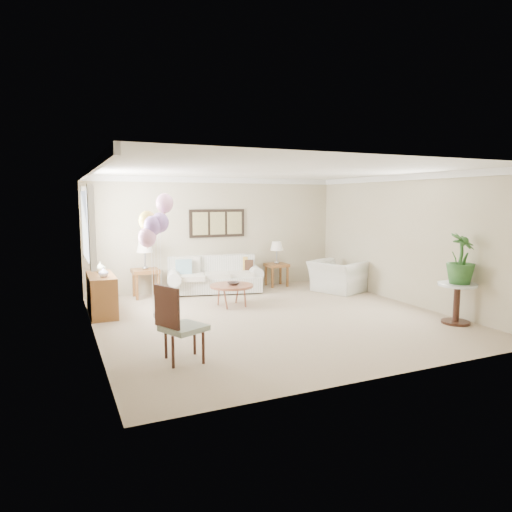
{
  "coord_description": "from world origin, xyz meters",
  "views": [
    {
      "loc": [
        -3.5,
        -7.14,
        2.1
      ],
      "look_at": [
        -0.06,
        0.6,
        1.05
      ],
      "focal_mm": 32.0,
      "sensor_mm": 36.0,
      "label": 1
    }
  ],
  "objects_px": {
    "armchair": "(337,276)",
    "balloon_cluster": "(154,222)",
    "coffee_table": "(232,286)",
    "accent_chair": "(178,323)",
    "sofa": "(215,278)"
  },
  "relations": [
    {
      "from": "armchair",
      "to": "balloon_cluster",
      "type": "distance_m",
      "value": 4.52
    },
    {
      "from": "coffee_table",
      "to": "armchair",
      "type": "distance_m",
      "value": 2.74
    },
    {
      "from": "coffee_table",
      "to": "accent_chair",
      "type": "relative_size",
      "value": 0.85
    },
    {
      "from": "armchair",
      "to": "accent_chair",
      "type": "bearing_deg",
      "value": 102.62
    },
    {
      "from": "armchair",
      "to": "balloon_cluster",
      "type": "height_order",
      "value": "balloon_cluster"
    },
    {
      "from": "accent_chair",
      "to": "balloon_cluster",
      "type": "bearing_deg",
      "value": 85.03
    },
    {
      "from": "sofa",
      "to": "coffee_table",
      "type": "xyz_separation_m",
      "value": [
        -0.16,
        -1.47,
        0.07
      ]
    },
    {
      "from": "sofa",
      "to": "balloon_cluster",
      "type": "height_order",
      "value": "balloon_cluster"
    },
    {
      "from": "sofa",
      "to": "coffee_table",
      "type": "height_order",
      "value": "sofa"
    },
    {
      "from": "balloon_cluster",
      "to": "sofa",
      "type": "bearing_deg",
      "value": 46.0
    },
    {
      "from": "armchair",
      "to": "accent_chair",
      "type": "relative_size",
      "value": 1.08
    },
    {
      "from": "armchair",
      "to": "balloon_cluster",
      "type": "xyz_separation_m",
      "value": [
        -4.26,
        -0.66,
        1.35
      ]
    },
    {
      "from": "coffee_table",
      "to": "accent_chair",
      "type": "height_order",
      "value": "accent_chair"
    },
    {
      "from": "armchair",
      "to": "balloon_cluster",
      "type": "bearing_deg",
      "value": 77.5
    },
    {
      "from": "sofa",
      "to": "accent_chair",
      "type": "bearing_deg",
      "value": -114.93
    }
  ]
}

